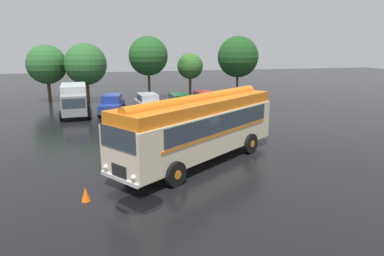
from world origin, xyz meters
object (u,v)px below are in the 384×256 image
object	(u,v)px
car_mid_left	(148,103)
box_van	(74,99)
car_mid_right	(180,103)
traffic_cone	(86,194)
vintage_bus	(199,125)
car_far_right	(206,101)
car_near_left	(112,104)

from	to	relation	value
car_mid_left	box_van	xyz separation A→B (m)	(-6.17, 0.51, 0.52)
car_mid_right	box_van	xyz separation A→B (m)	(-8.84, 1.21, 0.52)
traffic_cone	vintage_bus	bearing A→B (deg)	32.96
vintage_bus	car_far_right	xyz separation A→B (m)	(4.08, 13.49, -1.05)
car_far_right	traffic_cone	distance (m)	19.41
car_mid_left	car_mid_right	bearing A→B (deg)	-14.65
car_mid_right	traffic_cone	bearing A→B (deg)	-113.04
car_near_left	box_van	world-z (taller)	box_van
car_mid_right	traffic_cone	world-z (taller)	car_mid_right
car_far_right	box_van	world-z (taller)	box_van
vintage_bus	car_mid_right	world-z (taller)	vintage_bus
car_far_right	car_mid_left	bearing A→B (deg)	-178.64
car_mid_right	car_far_right	xyz separation A→B (m)	(2.57, 0.82, 0.00)
traffic_cone	box_van	bearing A→B (deg)	96.52
car_mid_left	car_mid_right	world-z (taller)	same
traffic_cone	car_far_right	bearing A→B (deg)	60.93
car_near_left	box_van	xyz separation A→B (m)	(-3.09, 0.25, 0.52)
vintage_bus	traffic_cone	xyz separation A→B (m)	(-5.35, -3.47, -1.62)
vintage_bus	car_far_right	distance (m)	14.13
car_far_right	vintage_bus	bearing A→B (deg)	-106.83
car_near_left	car_far_right	world-z (taller)	same
car_mid_right	car_near_left	bearing A→B (deg)	170.51
vintage_bus	car_mid_right	bearing A→B (deg)	83.19
car_far_right	traffic_cone	size ratio (longest dim) A/B	7.99
car_mid_left	car_far_right	bearing A→B (deg)	1.36
car_near_left	car_mid_right	xyz separation A→B (m)	(5.75, -0.96, 0.00)
car_near_left	car_mid_right	size ratio (longest dim) A/B	1.03
car_near_left	car_mid_left	world-z (taller)	same
vintage_bus	box_van	bearing A→B (deg)	117.85
car_far_right	box_van	size ratio (longest dim) A/B	0.74
car_near_left	box_van	distance (m)	3.14
traffic_cone	car_mid_left	bearing A→B (deg)	76.02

